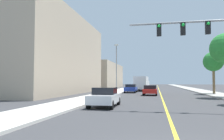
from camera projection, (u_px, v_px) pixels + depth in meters
ground at (159, 90)px, 46.28m from camera, size 192.00×192.00×0.00m
sidewalk_left at (123, 90)px, 47.85m from camera, size 3.48×168.00×0.15m
sidewalk_right at (198, 90)px, 44.71m from camera, size 3.48×168.00×0.15m
lane_marking_center at (159, 90)px, 46.28m from camera, size 0.16×144.00×0.01m
building_left_near at (38, 55)px, 35.98m from camera, size 14.78×26.61×12.56m
building_left_far at (99, 76)px, 66.93m from camera, size 10.96×25.85×7.39m
traffic_signal_mast at (221, 38)px, 13.92m from camera, size 9.07×0.36×6.26m
street_lamp at (116, 66)px, 33.15m from camera, size 0.56×0.28×7.53m
palm_far at (213, 62)px, 31.98m from camera, size 2.93×2.93×6.22m
car_blue at (131, 88)px, 36.99m from camera, size 1.93×4.36×1.45m
car_green at (144, 86)px, 51.56m from camera, size 1.76×4.52×1.35m
car_red at (150, 90)px, 30.19m from camera, size 1.97×3.85×1.40m
car_white at (105, 97)px, 16.52m from camera, size 1.93×4.21×1.48m
delivery_truck at (142, 83)px, 44.20m from camera, size 2.75×9.08×2.89m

